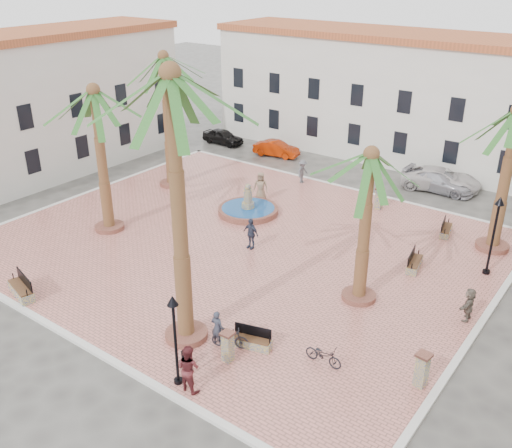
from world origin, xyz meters
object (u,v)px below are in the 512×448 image
object	(u,v)px
bench_e	(414,264)
bicycle_b	(230,338)
pedestrian_fountain_a	(261,187)
lamppost_s	(174,325)
bench_s	(21,290)
fountain	(248,209)
pedestrian_east	(469,304)
bicycle_a	(324,355)
car_red	(276,149)
litter_bin	(186,359)
lamppost_e	(496,222)
pedestrian_fountain_b	(251,233)
palm_sw	(95,107)
bollard_se	(228,346)
pedestrian_north	(303,171)
bench_ne	(446,230)
car_black	(223,137)
bollard_e	(422,369)
cyclist_a	(217,328)
car_silver	(439,181)
palm_s	(172,104)
palm_nw	(164,71)
cyclist_b	(188,368)
bollard_n	(379,198)
car_white	(440,179)
bench_se	(251,341)
palm_e	(370,173)

from	to	relation	value
bench_e	bicycle_b	bearing A→B (deg)	151.55
pedestrian_fountain_a	lamppost_s	bearing A→B (deg)	-88.43
bench_s	fountain	bearing A→B (deg)	93.27
pedestrian_east	bicycle_a	bearing A→B (deg)	-30.34
car_red	litter_bin	bearing A→B (deg)	-163.02
bench_s	lamppost_e	distance (m)	22.71
bicycle_a	car_red	xyz separation A→B (m)	(-16.33, 20.35, 0.05)
pedestrian_fountain_b	palm_sw	bearing A→B (deg)	-153.97
bollard_se	pedestrian_north	world-z (taller)	pedestrian_north
litter_bin	bicycle_a	distance (m)	5.32
lamppost_s	pedestrian_north	xyz separation A→B (m)	(-7.46, 20.34, -1.73)
bench_ne	pedestrian_fountain_b	bearing A→B (deg)	123.42
lamppost_s	car_black	size ratio (longest dim) A/B	1.02
bench_e	bicycle_a	distance (m)	9.27
lamppost_e	pedestrian_east	world-z (taller)	lamppost_e
fountain	bicycle_a	distance (m)	14.77
bollard_e	bicycle_a	distance (m)	3.68
fountain	pedestrian_fountain_a	xyz separation A→B (m)	(-0.54, 2.06, 0.70)
lamppost_e	cyclist_a	xyz separation A→B (m)	(-7.09, -12.43, -2.03)
palm_sw	bench_s	distance (m)	10.25
palm_sw	lamppost_e	xyz separation A→B (m)	(19.18, 7.82, -4.34)
fountain	litter_bin	size ratio (longest dim) A/B	5.50
car_silver	car_red	bearing A→B (deg)	91.74
litter_bin	pedestrian_fountain_b	size ratio (longest dim) A/B	0.39
pedestrian_east	palm_s	bearing A→B (deg)	-48.80
palm_nw	car_black	bearing A→B (deg)	109.91
palm_nw	litter_bin	xyz separation A→B (m)	(14.11, -13.69, -7.45)
litter_bin	cyclist_b	distance (m)	1.44
palm_nw	pedestrian_north	xyz separation A→B (m)	(7.06, 5.78, -6.95)
litter_bin	cyclist_b	world-z (taller)	cyclist_b
palm_nw	bench_e	xyz separation A→B (m)	(18.16, -1.14, -7.53)
bollard_se	pedestrian_north	size ratio (longest dim) A/B	0.79
bench_ne	bollard_n	distance (m)	4.83
bench_ne	bollard_e	world-z (taller)	bollard_e
bench_s	palm_nw	bearing A→B (deg)	121.48
bollard_e	car_white	bearing A→B (deg)	108.44
cyclist_a	pedestrian_east	distance (m)	10.89
palm_sw	bollard_e	xyz separation A→B (m)	(19.71, -2.07, -6.41)
pedestrian_fountain_a	bench_se	bearing A→B (deg)	-79.92
palm_e	bench_e	distance (m)	7.32
palm_nw	car_silver	xyz separation A→B (m)	(15.15, 10.31, -7.25)
palm_nw	bollard_e	world-z (taller)	palm_nw
pedestrian_north	car_white	distance (m)	9.44
cyclist_b	lamppost_s	bearing A→B (deg)	-0.71
bicycle_a	car_black	bearing A→B (deg)	46.57
bollard_n	bench_s	bearing A→B (deg)	-114.77
bench_se	litter_bin	world-z (taller)	bench_se
bicycle_a	bicycle_b	xyz separation A→B (m)	(-3.54, -1.37, 0.05)
bench_ne	litter_bin	world-z (taller)	bench_ne
lamppost_s	palm_e	bearing A→B (deg)	73.67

